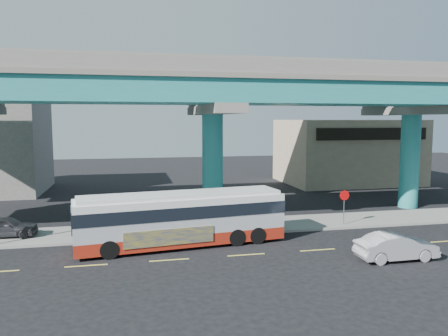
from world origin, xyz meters
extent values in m
plane|color=black|center=(0.00, 0.00, 0.00)|extent=(120.00, 120.00, 0.00)
cube|color=gray|center=(0.00, 5.50, 0.07)|extent=(70.00, 4.00, 0.15)
cube|color=#D8C64C|center=(-8.00, -0.30, 0.01)|extent=(2.00, 0.12, 0.01)
cube|color=#D8C64C|center=(-4.00, -0.30, 0.01)|extent=(2.00, 0.12, 0.01)
cube|color=#D8C64C|center=(0.00, -0.30, 0.01)|extent=(2.00, 0.12, 0.01)
cube|color=#D8C64C|center=(4.00, -0.30, 0.01)|extent=(2.00, 0.12, 0.01)
cube|color=#D8C64C|center=(8.00, -0.30, 0.01)|extent=(2.00, 0.12, 0.01)
cube|color=#D8C64C|center=(12.00, -0.30, 0.01)|extent=(2.00, 0.12, 0.01)
cylinder|color=#20767A|center=(0.00, 9.00, 3.70)|extent=(1.50, 1.50, 7.40)
cube|color=gray|center=(0.00, 9.00, 7.70)|extent=(2.00, 12.00, 0.60)
cube|color=gray|center=(0.00, 12.50, 8.60)|extent=(1.80, 5.00, 1.20)
cylinder|color=#20767A|center=(16.00, 9.00, 3.70)|extent=(1.50, 1.50, 7.40)
cube|color=gray|center=(16.00, 9.00, 7.70)|extent=(2.00, 12.00, 0.60)
cube|color=gray|center=(16.00, 12.50, 8.60)|extent=(1.80, 5.00, 1.20)
cube|color=#20767A|center=(0.00, 5.50, 8.70)|extent=(52.00, 5.00, 1.40)
cube|color=gray|center=(0.00, 5.50, 9.55)|extent=(52.00, 5.40, 0.30)
cube|color=gray|center=(0.00, 3.00, 10.10)|extent=(52.00, 0.25, 0.80)
cube|color=gray|center=(0.00, 8.00, 10.10)|extent=(52.00, 0.25, 0.80)
cube|color=#20767A|center=(0.00, 12.50, 9.90)|extent=(52.00, 5.00, 1.40)
cube|color=gray|center=(0.00, 12.50, 10.75)|extent=(52.00, 5.40, 0.30)
cube|color=gray|center=(0.00, 10.00, 11.30)|extent=(52.00, 0.25, 0.80)
cube|color=gray|center=(0.00, 15.00, 11.30)|extent=(52.00, 0.25, 0.80)
cube|color=tan|center=(18.00, 23.00, 3.50)|extent=(14.00, 10.00, 7.00)
cube|color=black|center=(18.00, 17.90, 5.60)|extent=(12.00, 0.25, 1.20)
cube|color=maroon|center=(-3.08, 2.14, 0.53)|extent=(11.75, 3.90, 0.67)
cube|color=silver|center=(-3.08, 2.14, 1.59)|extent=(11.75, 3.90, 1.44)
cube|color=black|center=(-3.08, 2.14, 2.07)|extent=(11.81, 3.96, 0.67)
cube|color=silver|center=(-3.08, 2.14, 2.59)|extent=(11.75, 3.90, 0.38)
cube|color=silver|center=(-3.08, 2.14, 2.88)|extent=(11.32, 3.60, 0.19)
cube|color=black|center=(2.66, 2.87, 1.92)|extent=(0.34, 2.19, 1.15)
cube|color=black|center=(-8.82, 1.40, 1.92)|extent=(0.34, 2.19, 1.15)
cube|color=navy|center=(-3.87, 0.77, 0.88)|extent=(4.77, 0.66, 0.86)
cylinder|color=black|center=(-6.94, 0.53, 0.48)|extent=(0.99, 0.41, 0.96)
cylinder|color=black|center=(-7.22, 2.72, 0.48)|extent=(0.99, 0.41, 0.96)
cylinder|color=black|center=(-0.08, 1.41, 0.48)|extent=(0.99, 0.41, 0.96)
cylinder|color=black|center=(-0.36, 3.60, 0.48)|extent=(0.99, 0.41, 0.96)
cylinder|color=black|center=(1.16, 1.57, 0.48)|extent=(0.99, 0.41, 0.96)
cylinder|color=black|center=(0.88, 3.76, 0.48)|extent=(0.99, 0.41, 0.96)
imported|color=#A4A4A9|center=(7.16, -2.68, 0.68)|extent=(1.48, 4.12, 1.35)
imported|color=#323338|center=(-13.06, 5.61, 0.76)|extent=(1.88, 3.75, 1.22)
cylinder|color=gray|center=(7.86, 4.20, 1.14)|extent=(0.06, 0.06, 1.99)
cylinder|color=#B20A0A|center=(7.86, 4.17, 2.09)|extent=(0.69, 0.04, 0.69)
camera|label=1|loc=(-5.84, -21.65, 7.02)|focal=35.00mm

